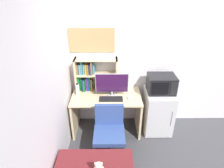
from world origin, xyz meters
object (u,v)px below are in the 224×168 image
microwave (161,84)px  hutch_bookshelf (90,74)px  monitor (112,84)px  mini_fridge (158,111)px  computer_mouse (129,98)px  desk_chair (109,136)px  water_bottle (78,90)px  wall_corkboard (92,40)px  keyboard (111,99)px

microwave → hutch_bookshelf: bearing=170.9°
monitor → mini_fridge: monitor is taller
hutch_bookshelf → computer_mouse: 0.81m
monitor → desk_chair: 0.86m
monitor → desk_chair: size_ratio=0.66×
desk_chair → monitor: bearing=85.4°
computer_mouse → hutch_bookshelf: bearing=154.0°
water_bottle → wall_corkboard: wall_corkboard is taller
microwave → keyboard: bearing=-170.1°
keyboard → mini_fridge: bearing=9.7°
wall_corkboard → mini_fridge: bearing=-13.9°
microwave → desk_chair: size_ratio=0.54×
wall_corkboard → keyboard: bearing=-54.0°
monitor → keyboard: (-0.02, -0.12, -0.23)m
water_bottle → keyboard: bearing=-13.7°
hutch_bookshelf → keyboard: bearing=-43.3°
mini_fridge → keyboard: bearing=-170.3°
microwave → mini_fridge: bearing=-90.2°
wall_corkboard → water_bottle: bearing=-130.7°
water_bottle → hutch_bookshelf: bearing=44.6°
desk_chair → hutch_bookshelf: bearing=112.7°
monitor → keyboard: bearing=-97.2°
computer_mouse → keyboard: bearing=-176.6°
computer_mouse → wall_corkboard: 1.17m
water_bottle → desk_chair: water_bottle is taller
water_bottle → mini_fridge: size_ratio=0.28×
keyboard → computer_mouse: bearing=3.4°
water_bottle → computer_mouse: bearing=-7.9°
hutch_bookshelf → mini_fridge: size_ratio=0.90×
water_bottle → mini_fridge: bearing=0.2°
monitor → keyboard: monitor is taller
keyboard → desk_chair: desk_chair is taller
keyboard → water_bottle: bearing=166.3°
keyboard → hutch_bookshelf: bearing=136.7°
mini_fridge → wall_corkboard: bearing=166.1°
microwave → computer_mouse: bearing=-166.7°
water_bottle → wall_corkboard: 0.89m
computer_mouse → water_bottle: size_ratio=0.38×
hutch_bookshelf → water_bottle: 0.36m
microwave → desk_chair: (-0.90, -0.62, -0.61)m
wall_corkboard → microwave: bearing=-13.8°
hutch_bookshelf → wall_corkboard: wall_corkboard is taller
mini_fridge → computer_mouse: bearing=-167.0°
computer_mouse → desk_chair: (-0.34, -0.48, -0.40)m
water_bottle → wall_corkboard: size_ratio=0.30×
monitor → mini_fridge: size_ratio=0.68×
keyboard → computer_mouse: size_ratio=4.45×
mini_fridge → wall_corkboard: wall_corkboard is taller
microwave → wall_corkboard: wall_corkboard is taller
computer_mouse → desk_chair: desk_chair is taller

